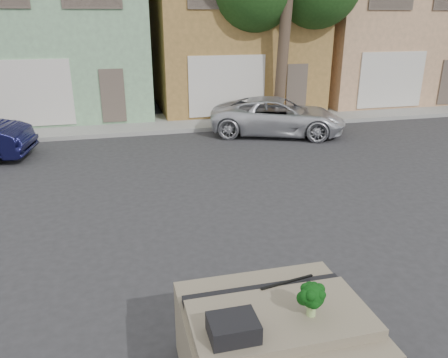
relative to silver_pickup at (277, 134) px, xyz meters
name	(u,v)px	position (x,y,z in m)	size (l,w,h in m)	color
ground_plane	(215,257)	(-4.22, -8.01, 0.00)	(120.00, 120.00, 0.00)	#303033
sidewalk	(155,124)	(-4.22, 2.49, 0.07)	(40.00, 3.00, 0.15)	gray
townhouse_mint	(60,24)	(-7.72, 6.49, 3.77)	(7.20, 8.20, 7.55)	#82AF84
townhouse_tan	(227,23)	(-0.22, 6.49, 3.77)	(7.20, 8.20, 7.55)	olive
townhouse_beige	(369,23)	(7.28, 6.49, 3.77)	(7.20, 8.20, 7.55)	tan
silver_pickup	(277,134)	(0.00, 0.00, 0.00)	(2.22, 4.81, 1.34)	silver
tree_near	(284,12)	(0.78, 1.79, 4.25)	(4.40, 4.00, 8.50)	#1B3E15
car_dashboard	(274,347)	(-4.22, -11.01, 0.56)	(2.00, 1.80, 1.12)	#796E58
instrument_hump	(233,328)	(-4.80, -11.36, 1.22)	(0.48, 0.38, 0.20)	black
wiper_arm	(287,282)	(-3.94, -10.63, 1.13)	(0.70, 0.03, 0.02)	black
broccoli	(312,300)	(-3.92, -11.24, 1.31)	(0.31, 0.31, 0.38)	black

